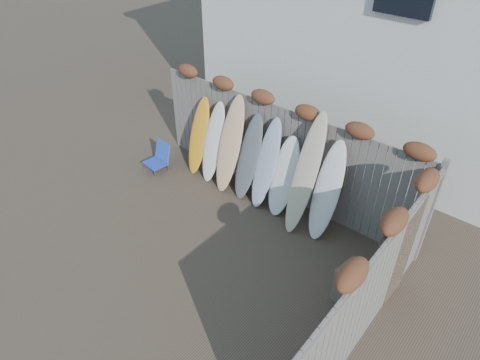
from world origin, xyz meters
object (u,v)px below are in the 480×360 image
Objects in this scene: wooden_crate at (355,287)px; lattice_panel at (391,266)px; beach_chair at (159,157)px; surfboard_0 at (199,136)px.

lattice_panel is at bearing 20.57° from wooden_crate.
lattice_panel reaches higher than wooden_crate.
beach_chair is 0.33× the size of lattice_panel.
wooden_crate is at bearing -14.04° from surfboard_0.
surfboard_0 is at bearing 172.60° from lattice_panel.
wooden_crate is 0.34× the size of lattice_panel.
lattice_panel is (0.39, 0.15, 0.63)m from wooden_crate.
surfboard_0 is at bearing 165.60° from wooden_crate.
lattice_panel reaches higher than beach_chair.
beach_chair is at bearing -141.84° from surfboard_0.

